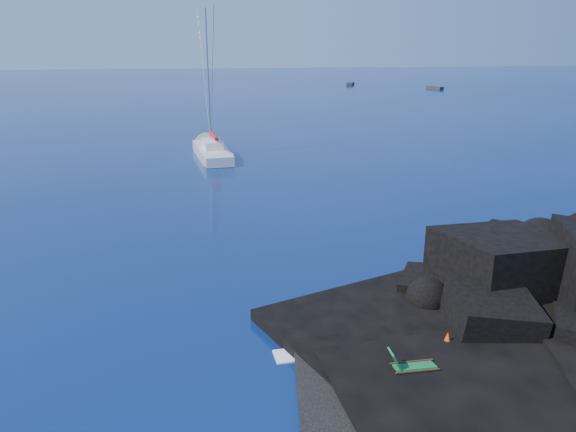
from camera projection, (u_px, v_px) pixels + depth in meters
name	position (u px, v px, depth m)	size (l,w,h in m)	color
ground	(292.00, 404.00, 17.52)	(400.00, 400.00, 0.00)	#03143A
beach	(424.00, 383.00, 18.58)	(8.50, 6.00, 0.70)	black
surf_foam	(396.00, 318.00, 22.89)	(10.00, 8.00, 0.06)	white
sailboat	(212.00, 157.00, 53.77)	(2.72, 12.95, 13.58)	silver
deck_chair	(415.00, 361.00, 18.24)	(1.55, 0.68, 1.07)	#156130
towel	(444.00, 368.00, 18.75)	(1.77, 0.84, 0.05)	silver
sunbather	(444.00, 365.00, 18.71)	(1.61, 0.39, 0.21)	tan
marker_cone	(447.00, 340.00, 19.97)	(0.40, 0.40, 0.61)	#FF430D
distant_boat_a	(350.00, 85.00, 134.83)	(1.36, 4.37, 0.58)	#232428
distant_boat_b	(435.00, 89.00, 124.39)	(1.28, 4.10, 0.55)	#29282E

